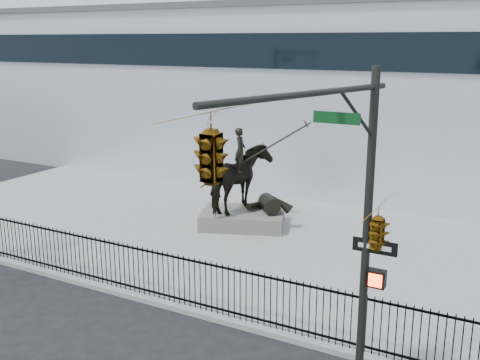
% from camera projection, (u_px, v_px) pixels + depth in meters
% --- Properties ---
extents(ground, '(120.00, 120.00, 0.00)m').
position_uv_depth(ground, '(112.00, 315.00, 15.71)').
color(ground, black).
rests_on(ground, ground).
extents(plaza, '(30.00, 12.00, 0.15)m').
position_uv_depth(plaza, '(234.00, 238.00, 21.66)').
color(plaza, gray).
rests_on(plaza, ground).
extents(building, '(44.00, 14.00, 9.00)m').
position_uv_depth(building, '(346.00, 94.00, 31.66)').
color(building, white).
rests_on(building, ground).
extents(picket_fence, '(22.10, 0.10, 1.50)m').
position_uv_depth(picket_fence, '(139.00, 270.00, 16.56)').
color(picket_fence, black).
rests_on(picket_fence, plaza).
extents(statue_plinth, '(3.87, 3.28, 0.62)m').
position_uv_depth(statue_plinth, '(243.00, 218.00, 22.76)').
color(statue_plinth, '#5D5A55').
rests_on(statue_plinth, plaza).
extents(equestrian_statue, '(3.96, 3.22, 3.57)m').
position_uv_depth(equestrian_statue, '(244.00, 180.00, 22.36)').
color(equestrian_statue, black).
rests_on(equestrian_statue, statue_plinth).
extents(traffic_signal_right, '(2.17, 6.86, 7.00)m').
position_uv_depth(traffic_signal_right, '(305.00, 195.00, 9.83)').
color(traffic_signal_right, black).
rests_on(traffic_signal_right, ground).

